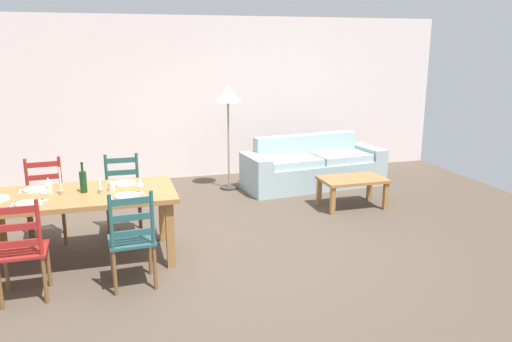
{
  "coord_description": "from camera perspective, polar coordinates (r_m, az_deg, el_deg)",
  "views": [
    {
      "loc": [
        -1.07,
        -5.2,
        2.21
      ],
      "look_at": [
        0.56,
        0.4,
        0.75
      ],
      "focal_mm": 35.15,
      "sensor_mm": 36.0,
      "label": 1
    }
  ],
  "objects": [
    {
      "name": "couch",
      "position": [
        8.17,
        6.41,
        0.37
      ],
      "size": [
        2.35,
        1.05,
        0.8
      ],
      "color": "#96AEB2",
      "rests_on": "ground_plane"
    },
    {
      "name": "dining_table",
      "position": [
        5.44,
        -19.29,
        -3.3
      ],
      "size": [
        1.9,
        0.96,
        0.75
      ],
      "color": "#9A6837",
      "rests_on": "ground_plane"
    },
    {
      "name": "ground_plane",
      "position": [
        5.76,
        -4.3,
        -8.69
      ],
      "size": [
        9.6,
        9.6,
        0.02
      ],
      "primitive_type": "cube",
      "color": "#4E4135"
    },
    {
      "name": "dining_chair_near_left",
      "position": [
        4.88,
        -25.18,
        -8.14
      ],
      "size": [
        0.43,
        0.41,
        0.96
      ],
      "color": "maroon",
      "rests_on": "ground_plane"
    },
    {
      "name": "wine_glass_far_left",
      "position": [
        5.55,
        -22.59,
        -1.12
      ],
      "size": [
        0.06,
        0.06,
        0.16
      ],
      "color": "white",
      "rests_on": "dining_table"
    },
    {
      "name": "dining_chair_near_right",
      "position": [
        4.8,
        -13.93,
        -7.55
      ],
      "size": [
        0.44,
        0.42,
        0.96
      ],
      "color": "#245052",
      "rests_on": "ground_plane"
    },
    {
      "name": "fork_far_right",
      "position": [
        5.64,
        -16.22,
        -1.5
      ],
      "size": [
        0.02,
        0.17,
        0.01
      ],
      "primitive_type": "cube",
      "rotation": [
        0.0,
        0.0,
        0.02
      ],
      "color": "silver",
      "rests_on": "dining_table"
    },
    {
      "name": "coffee_cup_secondary",
      "position": [
        5.52,
        -22.5,
        -1.91
      ],
      "size": [
        0.07,
        0.07,
        0.09
      ],
      "primitive_type": "cylinder",
      "color": "beige",
      "rests_on": "dining_table"
    },
    {
      "name": "dinner_plate_near_right",
      "position": [
        5.16,
        -14.51,
        -2.75
      ],
      "size": [
        0.24,
        0.24,
        0.02
      ],
      "primitive_type": "cylinder",
      "color": "white",
      "rests_on": "dining_table"
    },
    {
      "name": "wine_glass_near_left",
      "position": [
        5.27,
        -22.98,
        -1.94
      ],
      "size": [
        0.06,
        0.06,
        0.16
      ],
      "color": "white",
      "rests_on": "dining_table"
    },
    {
      "name": "coffee_cup_primary",
      "position": [
        5.41,
        -16.11,
        -1.69
      ],
      "size": [
        0.07,
        0.07,
        0.09
      ],
      "primitive_type": "cylinder",
      "color": "beige",
      "rests_on": "dining_table"
    },
    {
      "name": "coffee_table",
      "position": [
        7.13,
        10.91,
        -1.29
      ],
      "size": [
        0.9,
        0.56,
        0.42
      ],
      "color": "#9A6837",
      "rests_on": "ground_plane"
    },
    {
      "name": "fork_far_left",
      "position": [
        5.72,
        -25.25,
        -2.09
      ],
      "size": [
        0.03,
        0.17,
        0.01
      ],
      "primitive_type": "cube",
      "rotation": [
        0.0,
        0.0,
        0.08
      ],
      "color": "silver",
      "rests_on": "dining_table"
    },
    {
      "name": "dinner_plate_far_left",
      "position": [
        5.7,
        -23.77,
        -1.93
      ],
      "size": [
        0.24,
        0.24,
        0.02
      ],
      "primitive_type": "cylinder",
      "color": "white",
      "rests_on": "dining_table"
    },
    {
      "name": "dinner_plate_far_right",
      "position": [
        5.64,
        -14.7,
        -1.34
      ],
      "size": [
        0.24,
        0.24,
        0.02
      ],
      "primitive_type": "cylinder",
      "color": "white",
      "rests_on": "dining_table"
    },
    {
      "name": "dining_chair_far_left",
      "position": [
        6.27,
        -22.83,
        -3.12
      ],
      "size": [
        0.45,
        0.43,
        0.96
      ],
      "color": "maroon",
      "rests_on": "ground_plane"
    },
    {
      "name": "dinner_plate_near_left",
      "position": [
        5.22,
        -24.43,
        -3.39
      ],
      "size": [
        0.24,
        0.24,
        0.02
      ],
      "primitive_type": "cylinder",
      "color": "white",
      "rests_on": "dining_table"
    },
    {
      "name": "candle_short",
      "position": [
        5.36,
        -17.29,
        -2.0
      ],
      "size": [
        0.05,
        0.05,
        0.15
      ],
      "color": "#998C66",
      "rests_on": "dining_table"
    },
    {
      "name": "dining_chair_far_right",
      "position": [
        6.19,
        -14.86,
        -2.68
      ],
      "size": [
        0.43,
        0.41,
        0.96
      ],
      "color": "#254F49",
      "rests_on": "ground_plane"
    },
    {
      "name": "candle_tall",
      "position": [
        5.43,
        -21.32,
        -1.65
      ],
      "size": [
        0.05,
        0.05,
        0.28
      ],
      "color": "#998C66",
      "rests_on": "dining_table"
    },
    {
      "name": "wine_glass_near_right",
      "position": [
        5.23,
        -13.05,
        -1.27
      ],
      "size": [
        0.06,
        0.06,
        0.16
      ],
      "color": "white",
      "rests_on": "dining_table"
    },
    {
      "name": "fork_near_left",
      "position": [
        5.25,
        -26.04,
        -3.55
      ],
      "size": [
        0.02,
        0.17,
        0.01
      ],
      "primitive_type": "cube",
      "rotation": [
        0.0,
        0.0,
        0.05
      ],
      "color": "silver",
      "rests_on": "dining_table"
    },
    {
      "name": "fork_near_right",
      "position": [
        5.16,
        -16.17,
        -2.93
      ],
      "size": [
        0.03,
        0.17,
        0.01
      ],
      "primitive_type": "cube",
      "rotation": [
        0.0,
        0.0,
        0.08
      ],
      "color": "silver",
      "rests_on": "dining_table"
    },
    {
      "name": "wall_far",
      "position": [
        8.61,
        -9.1,
        8.13
      ],
      "size": [
        9.6,
        0.16,
        2.7
      ],
      "primitive_type": "cube",
      "color": "silver",
      "rests_on": "ground_plane"
    },
    {
      "name": "standing_lamp",
      "position": [
        7.75,
        -3.21,
        8.09
      ],
      "size": [
        0.4,
        0.4,
        1.64
      ],
      "color": "#332D28",
      "rests_on": "ground_plane"
    },
    {
      "name": "wine_bottle",
      "position": [
        5.41,
        -19.07,
        -1.11
      ],
      "size": [
        0.07,
        0.07,
        0.32
      ],
      "color": "#143819",
      "rests_on": "dining_table"
    }
  ]
}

